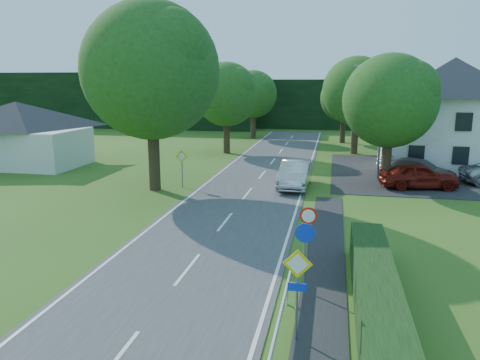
% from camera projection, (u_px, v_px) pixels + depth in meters
% --- Properties ---
extents(road, '(7.00, 80.00, 0.04)m').
position_uv_depth(road, '(234.00, 211.00, 24.91)').
color(road, '#3E3E40').
rests_on(road, ground).
extents(parking_pad, '(14.00, 16.00, 0.04)m').
position_uv_depth(parking_pad, '(426.00, 173.00, 35.04)').
color(parking_pad, black).
rests_on(parking_pad, ground).
extents(line_edge_left, '(0.12, 80.00, 0.01)m').
position_uv_depth(line_edge_left, '(176.00, 208.00, 25.53)').
color(line_edge_left, white).
rests_on(line_edge_left, road).
extents(line_edge_right, '(0.12, 80.00, 0.01)m').
position_uv_depth(line_edge_right, '(295.00, 214.00, 24.27)').
color(line_edge_right, white).
rests_on(line_edge_right, road).
extents(line_centre, '(0.12, 80.00, 0.01)m').
position_uv_depth(line_centre, '(234.00, 211.00, 24.90)').
color(line_centre, white).
rests_on(line_centre, road).
extents(tree_main, '(9.40, 9.40, 11.64)m').
position_uv_depth(tree_main, '(152.00, 98.00, 28.69)').
color(tree_main, '#224916').
rests_on(tree_main, ground).
extents(tree_left_far, '(7.00, 7.00, 8.58)m').
position_uv_depth(tree_left_far, '(226.00, 108.00, 44.16)').
color(tree_left_far, '#224916').
rests_on(tree_left_far, ground).
extents(tree_right_far, '(7.40, 7.40, 9.09)m').
position_uv_depth(tree_right_far, '(356.00, 106.00, 43.70)').
color(tree_right_far, '#224916').
rests_on(tree_right_far, ground).
extents(tree_left_back, '(6.60, 6.60, 8.07)m').
position_uv_depth(tree_left_back, '(253.00, 105.00, 55.62)').
color(tree_left_back, '#224916').
rests_on(tree_left_back, ground).
extents(tree_right_back, '(6.20, 6.20, 7.56)m').
position_uv_depth(tree_right_back, '(344.00, 109.00, 51.72)').
color(tree_right_back, '#224916').
rests_on(tree_right_back, ground).
extents(tree_right_mid, '(7.00, 7.00, 8.58)m').
position_uv_depth(tree_right_mid, '(389.00, 121.00, 30.04)').
color(tree_right_mid, '#224916').
rests_on(tree_right_mid, ground).
extents(treeline_left, '(44.00, 6.00, 8.00)m').
position_uv_depth(treeline_left, '(110.00, 100.00, 69.76)').
color(treeline_left, black).
rests_on(treeline_left, ground).
extents(treeline_right, '(30.00, 5.00, 7.00)m').
position_uv_depth(treeline_right, '(356.00, 104.00, 66.73)').
color(treeline_right, black).
rests_on(treeline_right, ground).
extents(bungalow_left, '(11.00, 6.50, 5.20)m').
position_uv_depth(bungalow_left, '(18.00, 133.00, 37.81)').
color(bungalow_left, silver).
rests_on(bungalow_left, ground).
extents(house_white, '(10.60, 8.40, 8.60)m').
position_uv_depth(house_white, '(451.00, 112.00, 36.62)').
color(house_white, silver).
rests_on(house_white, ground).
extents(streetlight, '(2.03, 0.18, 8.00)m').
position_uv_depth(streetlight, '(379.00, 116.00, 32.00)').
color(streetlight, slate).
rests_on(streetlight, ground).
extents(sign_priority_right, '(0.78, 0.09, 2.59)m').
position_uv_depth(sign_priority_right, '(297.00, 278.00, 12.18)').
color(sign_priority_right, slate).
rests_on(sign_priority_right, ground).
extents(sign_roundabout, '(0.64, 0.08, 2.37)m').
position_uv_depth(sign_roundabout, '(305.00, 244.00, 15.08)').
color(sign_roundabout, slate).
rests_on(sign_roundabout, ground).
extents(sign_speed_limit, '(0.64, 0.11, 2.37)m').
position_uv_depth(sign_speed_limit, '(308.00, 223.00, 16.97)').
color(sign_speed_limit, slate).
rests_on(sign_speed_limit, ground).
extents(sign_priority_left, '(0.78, 0.09, 2.44)m').
position_uv_depth(sign_priority_left, '(182.00, 161.00, 30.20)').
color(sign_priority_left, slate).
rests_on(sign_priority_left, ground).
extents(moving_car, '(1.94, 5.23, 1.71)m').
position_uv_depth(moving_car, '(295.00, 174.00, 30.30)').
color(moving_car, silver).
rests_on(moving_car, road).
extents(motorcycle, '(0.72, 1.91, 0.99)m').
position_uv_depth(motorcycle, '(288.00, 166.00, 35.17)').
color(motorcycle, black).
rests_on(motorcycle, road).
extents(parked_car_red, '(5.14, 2.73, 1.66)m').
position_uv_depth(parked_car_red, '(419.00, 176.00, 29.99)').
color(parked_car_red, maroon).
rests_on(parked_car_red, parking_pad).
extents(parked_car_silver_a, '(4.15, 1.98, 1.31)m').
position_uv_depth(parked_car_silver_a, '(405.00, 163.00, 35.36)').
color(parked_car_silver_a, silver).
rests_on(parked_car_silver_a, parking_pad).
extents(parked_car_grey, '(5.49, 4.47, 1.49)m').
position_uv_depth(parked_car_grey, '(419.00, 170.00, 32.38)').
color(parked_car_grey, '#414246').
rests_on(parked_car_grey, parking_pad).
extents(parasol, '(2.33, 2.37, 2.05)m').
position_uv_depth(parasol, '(400.00, 155.00, 37.07)').
color(parasol, red).
rests_on(parasol, parking_pad).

